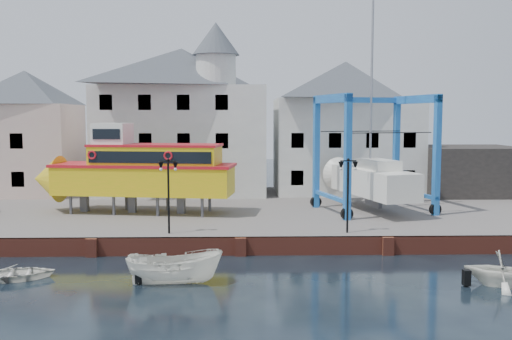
{
  "coord_description": "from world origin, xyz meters",
  "views": [
    {
      "loc": [
        0.11,
        -30.25,
        7.52
      ],
      "look_at": [
        1.0,
        7.0,
        4.0
      ],
      "focal_mm": 40.0,
      "sensor_mm": 36.0,
      "label": 1
    }
  ],
  "objects": [
    {
      "name": "lamp_post_left",
      "position": [
        -4.0,
        1.2,
        4.17
      ],
      "size": [
        1.12,
        0.32,
        4.2
      ],
      "color": "black",
      "rests_on": "hardstanding"
    },
    {
      "name": "building_white_right",
      "position": [
        9.0,
        19.0,
        6.6
      ],
      "size": [
        12.0,
        8.0,
        11.2
      ],
      "color": "silver",
      "rests_on": "hardstanding"
    },
    {
      "name": "hardstanding",
      "position": [
        0.0,
        11.0,
        0.5
      ],
      "size": [
        44.0,
        22.0,
        1.0
      ],
      "primitive_type": "cube",
      "color": "#645E5B",
      "rests_on": "ground"
    },
    {
      "name": "lamp_post_right",
      "position": [
        6.0,
        1.2,
        4.17
      ],
      "size": [
        1.12,
        0.32,
        4.2
      ],
      "color": "black",
      "rests_on": "hardstanding"
    },
    {
      "name": "building_pink",
      "position": [
        -18.0,
        18.0,
        6.15
      ],
      "size": [
        8.0,
        7.0,
        10.3
      ],
      "color": "beige",
      "rests_on": "hardstanding"
    },
    {
      "name": "ground",
      "position": [
        0.0,
        0.0,
        0.0
      ],
      "size": [
        140.0,
        140.0,
        0.0
      ],
      "primitive_type": "plane",
      "color": "black",
      "rests_on": "ground"
    },
    {
      "name": "shed_dark",
      "position": [
        19.0,
        17.0,
        3.0
      ],
      "size": [
        8.0,
        7.0,
        4.0
      ],
      "primitive_type": "cube",
      "color": "black",
      "rests_on": "hardstanding"
    },
    {
      "name": "motorboat_a",
      "position": [
        -2.95,
        -5.11,
        0.0
      ],
      "size": [
        4.4,
        1.82,
        1.67
      ],
      "primitive_type": "imported",
      "rotation": [
        0.0,
        0.0,
        1.61
      ],
      "color": "white",
      "rests_on": "ground"
    },
    {
      "name": "tour_boat",
      "position": [
        -7.35,
        8.24,
        3.86
      ],
      "size": [
        14.26,
        5.3,
        6.06
      ],
      "rotation": [
        0.0,
        0.0,
        -0.15
      ],
      "color": "#59595E",
      "rests_on": "hardstanding"
    },
    {
      "name": "motorboat_d",
      "position": [
        -10.43,
        -4.18,
        0.0
      ],
      "size": [
        4.0,
        3.26,
        0.73
      ],
      "primitive_type": "imported",
      "rotation": [
        0.0,
        0.0,
        1.81
      ],
      "color": "white",
      "rests_on": "ground"
    },
    {
      "name": "travel_lift",
      "position": [
        8.88,
        9.3,
        3.55
      ],
      "size": [
        8.3,
        10.46,
        15.32
      ],
      "rotation": [
        0.0,
        0.0,
        0.25
      ],
      "color": "#2147AC",
      "rests_on": "hardstanding"
    },
    {
      "name": "motorboat_c",
      "position": [
        11.62,
        -5.82,
        0.0
      ],
      "size": [
        4.08,
        3.86,
        1.69
      ],
      "primitive_type": "imported",
      "rotation": [
        0.0,
        0.0,
        1.14
      ],
      "color": "white",
      "rests_on": "ground"
    },
    {
      "name": "building_white_main",
      "position": [
        -4.87,
        18.39,
        7.34
      ],
      "size": [
        14.0,
        8.3,
        14.0
      ],
      "color": "silver",
      "rests_on": "hardstanding"
    },
    {
      "name": "quay_wall",
      "position": [
        -0.0,
        0.1,
        0.5
      ],
      "size": [
        44.0,
        0.47,
        1.0
      ],
      "color": "brown",
      "rests_on": "ground"
    }
  ]
}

